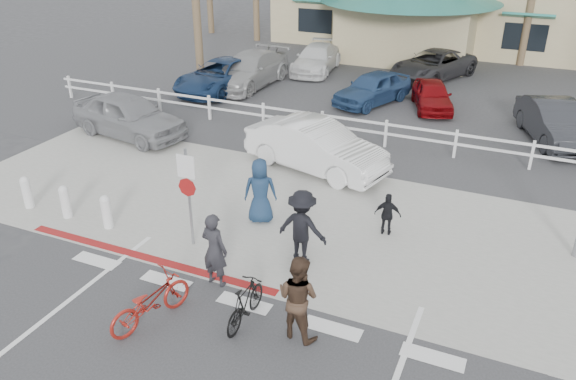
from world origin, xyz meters
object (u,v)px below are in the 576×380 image
at_px(bike_red, 150,301).
at_px(car_white_sedan, 316,147).
at_px(sign_post, 189,193).
at_px(bike_black, 245,303).
at_px(car_red_compact, 129,115).

xyz_separation_m(bike_red, car_white_sedan, (0.29, 8.39, 0.28)).
bearing_deg(car_white_sedan, sign_post, -176.69).
relative_size(bike_black, car_white_sedan, 0.32).
bearing_deg(sign_post, car_red_compact, 138.44).
distance_m(bike_black, car_red_compact, 11.69).
bearing_deg(bike_black, car_white_sedan, -78.83).
xyz_separation_m(bike_red, bike_black, (1.75, 0.77, -0.05)).
bearing_deg(bike_black, sign_post, -38.58).
bearing_deg(car_red_compact, bike_red, -130.12).
relative_size(bike_red, car_red_compact, 0.41).
relative_size(sign_post, car_red_compact, 0.62).
bearing_deg(bike_red, car_white_sedan, -74.82).
height_order(bike_black, car_white_sedan, car_white_sedan).
xyz_separation_m(sign_post, car_red_compact, (-6.25, 5.54, -0.66)).
height_order(sign_post, car_white_sedan, sign_post).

